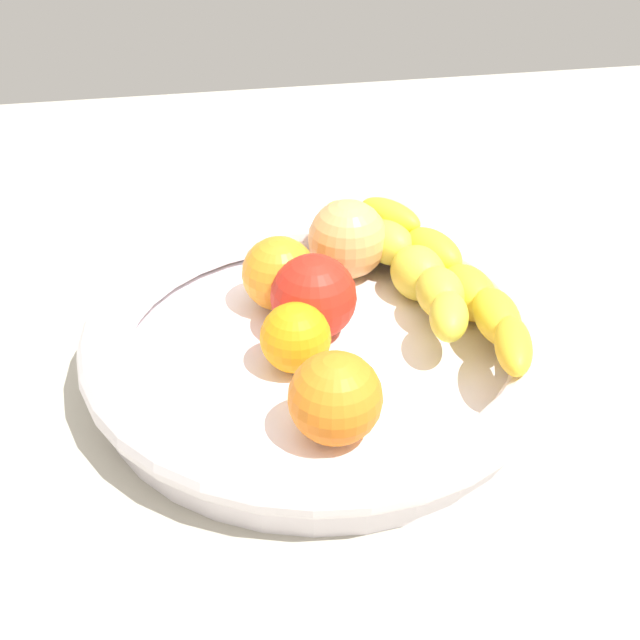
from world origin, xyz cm
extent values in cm
cube|color=#B2AD9D|center=(0.00, 0.00, 1.50)|extent=(120.00, 120.00, 3.00)
cylinder|color=white|center=(0.00, 0.00, 3.89)|extent=(31.86, 31.86, 1.79)
torus|color=white|center=(0.00, 0.00, 6.53)|extent=(34.29, 34.29, 3.48)
ellipsoid|color=yellow|center=(-8.87, 1.97, 8.39)|extent=(4.05, 5.61, 2.77)
ellipsoid|color=yellow|center=(-9.49, -2.18, 7.66)|extent=(3.60, 5.10, 3.52)
ellipsoid|color=yellow|center=(-9.00, -6.34, 6.92)|extent=(5.37, 5.94, 4.27)
ellipsoid|color=yellow|center=(-7.45, -10.24, 7.66)|extent=(5.53, 6.12, 3.52)
ellipsoid|color=yellow|center=(-4.95, -13.60, 8.39)|extent=(5.51, 5.55, 2.77)
ellipsoid|color=yellow|center=(-11.82, 6.76, 8.93)|extent=(3.91, 6.49, 2.46)
ellipsoid|color=yellow|center=(-12.54, 1.76, 7.81)|extent=(3.32, 6.17, 3.13)
ellipsoid|color=yellow|center=(-12.14, -3.27, 6.69)|extent=(4.87, 6.68, 3.79)
ellipsoid|color=yellow|center=(-10.64, -8.09, 7.81)|extent=(5.29, 6.81, 3.13)
ellipsoid|color=yellow|center=(-8.12, -12.47, 8.93)|extent=(5.58, 6.35, 2.46)
sphere|color=orange|center=(0.56, 8.79, 7.84)|extent=(6.09, 6.09, 6.09)
sphere|color=orange|center=(1.95, 1.18, 7.32)|extent=(5.05, 5.05, 5.05)
sphere|color=orange|center=(2.00, -6.90, 7.70)|extent=(5.82, 5.82, 5.82)
sphere|color=#ECA760|center=(-4.15, -10.66, 8.04)|extent=(6.50, 6.50, 6.50)
sphere|color=red|center=(0.04, -2.75, 8.00)|extent=(6.41, 6.41, 6.41)
camera|label=1|loc=(9.03, 51.73, 43.97)|focal=50.37mm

